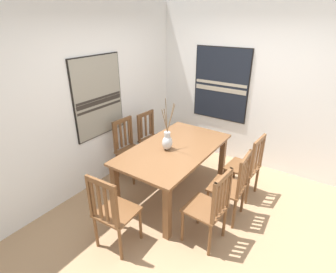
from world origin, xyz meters
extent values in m
cube|color=#A37F5B|center=(0.00, 0.00, -0.01)|extent=(6.40, 6.40, 0.03)
cube|color=white|center=(0.00, 1.86, 1.35)|extent=(6.40, 0.12, 2.70)
cube|color=white|center=(1.86, 0.00, 1.35)|extent=(0.12, 6.40, 2.70)
cube|color=brown|center=(0.25, 0.60, 0.76)|extent=(1.73, 0.99, 0.03)
cube|color=brown|center=(-0.54, 0.19, 0.37)|extent=(0.08, 0.08, 0.74)
cube|color=brown|center=(1.04, 0.19, 0.37)|extent=(0.08, 0.08, 0.74)
cube|color=brown|center=(-0.54, 1.01, 0.37)|extent=(0.08, 0.08, 0.74)
cube|color=brown|center=(1.04, 1.01, 0.37)|extent=(0.08, 0.08, 0.74)
ellipsoid|color=silver|center=(0.15, 0.65, 0.88)|extent=(0.16, 0.14, 0.20)
cylinder|color=silver|center=(0.15, 0.65, 1.00)|extent=(0.08, 0.08, 0.07)
cylinder|color=brown|center=(0.23, 0.65, 1.21)|extent=(0.17, 0.01, 0.36)
cylinder|color=brown|center=(0.12, 0.64, 1.28)|extent=(0.07, 0.03, 0.48)
cylinder|color=brown|center=(0.16, 0.68, 1.19)|extent=(0.03, 0.07, 0.31)
cylinder|color=brown|center=(0.12, 0.58, 1.25)|extent=(0.06, 0.16, 0.43)
cylinder|color=brown|center=(0.15, 0.70, 1.18)|extent=(0.01, 0.10, 0.30)
cube|color=brown|center=(0.28, 1.43, 0.45)|extent=(0.44, 0.44, 0.03)
cylinder|color=brown|center=(0.45, 1.24, 0.22)|extent=(0.04, 0.04, 0.44)
cylinder|color=brown|center=(0.09, 1.26, 0.22)|extent=(0.04, 0.04, 0.44)
cylinder|color=brown|center=(0.47, 1.60, 0.22)|extent=(0.04, 0.04, 0.44)
cylinder|color=brown|center=(0.11, 1.62, 0.22)|extent=(0.04, 0.04, 0.44)
cube|color=brown|center=(0.47, 1.61, 0.72)|extent=(0.04, 0.04, 0.51)
cube|color=brown|center=(0.11, 1.63, 0.72)|extent=(0.04, 0.04, 0.51)
cube|color=brown|center=(0.29, 1.62, 0.94)|extent=(0.38, 0.06, 0.06)
cube|color=brown|center=(0.42, 1.61, 0.70)|extent=(0.04, 0.02, 0.42)
cube|color=brown|center=(0.33, 1.61, 0.70)|extent=(0.04, 0.02, 0.42)
cube|color=brown|center=(0.24, 1.62, 0.70)|extent=(0.04, 0.02, 0.42)
cube|color=brown|center=(0.15, 1.62, 0.70)|extent=(0.04, 0.02, 0.42)
cube|color=brown|center=(0.81, -0.22, 0.45)|extent=(0.44, 0.44, 0.03)
cylinder|color=brown|center=(0.64, -0.02, 0.22)|extent=(0.04, 0.04, 0.44)
cylinder|color=brown|center=(1.00, -0.05, 0.22)|extent=(0.04, 0.04, 0.44)
cylinder|color=brown|center=(0.62, -0.38, 0.22)|extent=(0.04, 0.04, 0.44)
cylinder|color=brown|center=(0.98, -0.41, 0.22)|extent=(0.04, 0.04, 0.44)
cube|color=brown|center=(0.62, -0.39, 0.71)|extent=(0.04, 0.04, 0.51)
cube|color=brown|center=(0.98, -0.42, 0.71)|extent=(0.04, 0.04, 0.51)
cube|color=brown|center=(0.80, -0.41, 0.94)|extent=(0.38, 0.06, 0.06)
cube|color=brown|center=(0.69, -0.40, 0.70)|extent=(0.04, 0.02, 0.42)
cube|color=brown|center=(0.80, -0.41, 0.70)|extent=(0.04, 0.02, 0.42)
cube|color=brown|center=(0.92, -0.41, 0.70)|extent=(0.04, 0.02, 0.42)
cube|color=brown|center=(-0.91, 0.61, 0.45)|extent=(0.44, 0.44, 0.03)
cylinder|color=brown|center=(-0.74, 0.80, 0.22)|extent=(0.04, 0.04, 0.44)
cylinder|color=brown|center=(-0.72, 0.44, 0.22)|extent=(0.04, 0.04, 0.44)
cylinder|color=brown|center=(-1.10, 0.78, 0.22)|extent=(0.04, 0.04, 0.44)
cylinder|color=brown|center=(-1.08, 0.42, 0.22)|extent=(0.04, 0.04, 0.44)
cube|color=brown|center=(-1.11, 0.78, 0.72)|extent=(0.04, 0.04, 0.52)
cube|color=brown|center=(-1.09, 0.42, 0.72)|extent=(0.04, 0.04, 0.52)
cube|color=brown|center=(-1.10, 0.60, 0.95)|extent=(0.05, 0.38, 0.06)
cube|color=brown|center=(-1.11, 0.74, 0.71)|extent=(0.02, 0.04, 0.43)
cube|color=brown|center=(-1.10, 0.65, 0.71)|extent=(0.02, 0.04, 0.43)
cube|color=brown|center=(-1.10, 0.56, 0.71)|extent=(0.02, 0.04, 0.43)
cube|color=brown|center=(-1.09, 0.47, 0.71)|extent=(0.02, 0.04, 0.43)
cube|color=brown|center=(-0.30, -0.18, 0.45)|extent=(0.44, 0.44, 0.03)
cylinder|color=brown|center=(-0.47, 0.01, 0.22)|extent=(0.04, 0.04, 0.44)
cylinder|color=brown|center=(-0.11, -0.01, 0.22)|extent=(0.04, 0.04, 0.44)
cylinder|color=brown|center=(-0.49, -0.35, 0.22)|extent=(0.04, 0.04, 0.44)
cylinder|color=brown|center=(-0.13, -0.36, 0.22)|extent=(0.04, 0.04, 0.44)
cube|color=brown|center=(-0.49, -0.36, 0.72)|extent=(0.04, 0.04, 0.51)
cube|color=brown|center=(-0.13, -0.37, 0.72)|extent=(0.04, 0.04, 0.51)
cube|color=brown|center=(-0.31, -0.37, 0.94)|extent=(0.38, 0.05, 0.06)
cube|color=brown|center=(-0.46, -0.36, 0.70)|extent=(0.04, 0.02, 0.42)
cube|color=brown|center=(-0.39, -0.36, 0.70)|extent=(0.04, 0.02, 0.42)
cube|color=brown|center=(-0.31, -0.37, 0.70)|extent=(0.04, 0.02, 0.42)
cube|color=brown|center=(-0.24, -0.37, 0.70)|extent=(0.04, 0.02, 0.42)
cube|color=brown|center=(-0.16, -0.37, 0.70)|extent=(0.04, 0.02, 0.42)
cube|color=brown|center=(0.81, 1.38, 0.45)|extent=(0.45, 0.45, 0.03)
cylinder|color=brown|center=(0.98, 1.19, 0.22)|extent=(0.04, 0.04, 0.44)
cylinder|color=brown|center=(0.62, 1.21, 0.22)|extent=(0.04, 0.04, 0.44)
cylinder|color=brown|center=(1.00, 1.55, 0.22)|extent=(0.04, 0.04, 0.44)
cylinder|color=brown|center=(0.64, 1.57, 0.22)|extent=(0.04, 0.04, 0.44)
cube|color=brown|center=(1.00, 1.56, 0.70)|extent=(0.04, 0.04, 0.48)
cube|color=brown|center=(0.64, 1.58, 0.70)|extent=(0.04, 0.04, 0.48)
cube|color=brown|center=(0.82, 1.57, 0.91)|extent=(0.38, 0.06, 0.06)
cube|color=brown|center=(0.93, 1.56, 0.68)|extent=(0.04, 0.02, 0.39)
cube|color=brown|center=(0.82, 1.57, 0.68)|extent=(0.04, 0.02, 0.39)
cube|color=brown|center=(0.71, 1.58, 0.68)|extent=(0.04, 0.02, 0.39)
cube|color=brown|center=(0.23, -0.22, 0.45)|extent=(0.44, 0.44, 0.03)
cylinder|color=brown|center=(0.04, -0.05, 0.22)|extent=(0.04, 0.04, 0.44)
cylinder|color=brown|center=(0.40, -0.03, 0.22)|extent=(0.04, 0.04, 0.44)
cylinder|color=brown|center=(0.06, -0.41, 0.22)|extent=(0.04, 0.04, 0.44)
cylinder|color=brown|center=(0.42, -0.39, 0.22)|extent=(0.04, 0.04, 0.44)
cube|color=brown|center=(0.06, -0.42, 0.71)|extent=(0.04, 0.04, 0.50)
cube|color=brown|center=(0.42, -0.40, 0.71)|extent=(0.04, 0.04, 0.50)
cube|color=brown|center=(0.24, -0.41, 0.93)|extent=(0.38, 0.05, 0.06)
cube|color=brown|center=(0.09, -0.42, 0.70)|extent=(0.04, 0.02, 0.41)
cube|color=brown|center=(0.16, -0.42, 0.70)|extent=(0.04, 0.02, 0.41)
cube|color=brown|center=(0.24, -0.41, 0.70)|extent=(0.04, 0.02, 0.41)
cube|color=brown|center=(0.31, -0.41, 0.70)|extent=(0.04, 0.02, 0.41)
cube|color=brown|center=(0.39, -0.40, 0.70)|extent=(0.04, 0.02, 0.41)
cube|color=black|center=(0.02, 1.80, 1.37)|extent=(0.91, 0.04, 1.19)
cube|color=gray|center=(0.02, 1.78, 1.37)|extent=(0.88, 0.01, 1.16)
cube|color=#2D2823|center=(0.02, 1.77, 1.21)|extent=(0.85, 0.00, 0.04)
cube|color=#2D2823|center=(0.02, 1.77, 1.30)|extent=(0.85, 0.00, 0.06)
cube|color=#2D2823|center=(0.02, 1.77, 1.35)|extent=(0.85, 0.00, 0.04)
cube|color=black|center=(1.80, 0.63, 1.36)|extent=(0.04, 1.00, 1.27)
cube|color=black|center=(1.78, 0.63, 1.36)|extent=(0.01, 0.97, 1.24)
cube|color=#B2A893|center=(1.77, 0.63, 1.38)|extent=(0.00, 0.94, 0.05)
cube|color=#B2A893|center=(1.77, 0.63, 1.27)|extent=(0.00, 0.94, 0.08)
camera|label=1|loc=(-2.53, -1.18, 2.45)|focal=28.24mm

